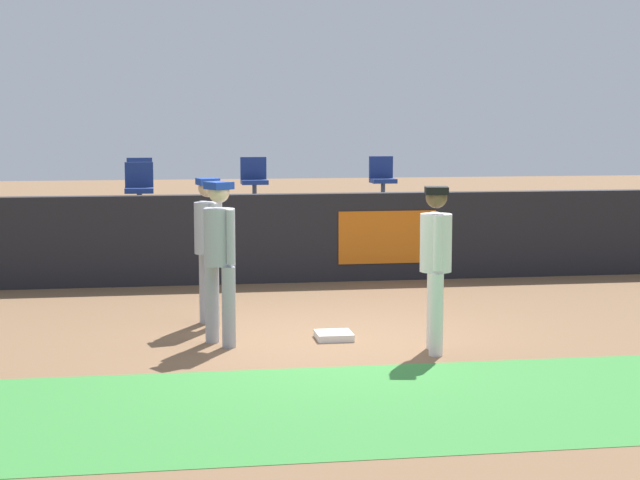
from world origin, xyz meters
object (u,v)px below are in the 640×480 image
(player_fielder_home, at_px, (436,257))
(seat_front_left, at_px, (139,186))
(seat_back_left, at_px, (140,179))
(seat_back_center, at_px, (254,178))
(first_base, at_px, (334,336))
(player_coach_visitor, at_px, (208,241))
(player_runner_visitor, at_px, (220,251))
(seat_back_right, at_px, (382,177))

(player_fielder_home, distance_m, seat_front_left, 7.07)
(seat_back_left, xyz_separation_m, seat_back_center, (2.03, 0.00, 0.00))
(first_base, height_order, player_coach_visitor, player_coach_visitor)
(player_runner_visitor, distance_m, seat_back_left, 7.49)
(first_base, bearing_deg, seat_back_left, 106.94)
(player_fielder_home, relative_size, player_runner_visitor, 0.98)
(seat_back_center, bearing_deg, seat_back_left, -179.99)
(seat_back_center, bearing_deg, seat_back_right, -0.01)
(first_base, bearing_deg, player_fielder_home, -39.44)
(first_base, xyz_separation_m, player_coach_visitor, (-1.34, 1.00, 0.98))
(seat_back_left, bearing_deg, seat_back_right, -0.00)
(seat_back_right, bearing_deg, player_runner_visitor, -114.74)
(first_base, relative_size, seat_back_left, 0.48)
(seat_front_left, bearing_deg, first_base, -68.20)
(first_base, distance_m, seat_back_center, 7.46)
(player_fielder_home, relative_size, seat_back_left, 2.09)
(player_fielder_home, height_order, seat_back_right, player_fielder_home)
(player_runner_visitor, bearing_deg, player_fielder_home, 41.08)
(player_fielder_home, xyz_separation_m, seat_back_center, (-1.16, 8.11, 0.37))
(first_base, distance_m, player_fielder_home, 1.57)
(player_runner_visitor, xyz_separation_m, seat_back_center, (1.06, 7.42, 0.35))
(first_base, bearing_deg, seat_back_right, 73.66)
(player_fielder_home, height_order, seat_front_left, player_fielder_home)
(seat_back_center, bearing_deg, seat_front_left, -138.08)
(first_base, xyz_separation_m, player_fielder_home, (0.95, -0.78, 0.97))
(player_fielder_home, height_order, seat_back_center, player_fielder_home)
(player_fielder_home, relative_size, player_coach_visitor, 1.00)
(seat_back_right, distance_m, seat_back_left, 4.38)
(seat_back_right, relative_size, seat_back_left, 1.00)
(player_runner_visitor, bearing_deg, seat_back_right, 123.69)
(seat_back_left, relative_size, seat_back_center, 1.00)
(seat_front_left, bearing_deg, seat_back_left, 90.67)
(player_coach_visitor, bearing_deg, seat_back_center, 156.19)
(seat_front_left, height_order, seat_back_center, same)
(seat_back_right, distance_m, seat_back_center, 2.36)
(player_coach_visitor, bearing_deg, seat_front_left, 177.26)
(seat_back_right, bearing_deg, seat_front_left, -157.57)
(player_fielder_home, bearing_deg, first_base, -119.14)
(seat_back_right, bearing_deg, player_coach_visitor, -118.85)
(player_fielder_home, height_order, player_coach_visitor, player_coach_visitor)
(player_coach_visitor, bearing_deg, seat_back_right, 137.47)
(first_base, distance_m, seat_front_left, 6.11)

